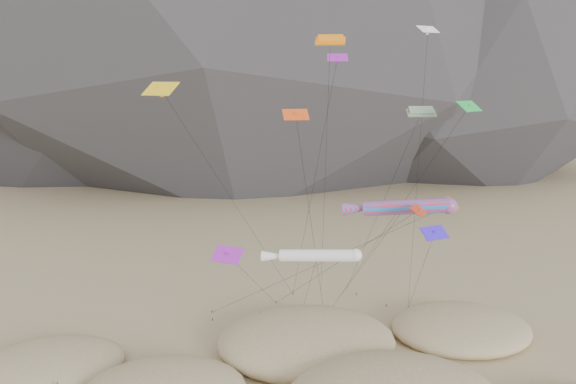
# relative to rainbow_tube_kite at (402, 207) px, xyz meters

# --- Properties ---
(kite_stakes) EXTENTS (20.24, 6.86, 0.30)m
(kite_stakes) POSITION_rel_rainbow_tube_kite_xyz_m (-4.72, 13.06, -13.43)
(kite_stakes) COLOR #3F2D1E
(kite_stakes) RESTS_ON ground
(rainbow_tube_kite) EXTENTS (8.39, 17.79, 14.57)m
(rainbow_tube_kite) POSITION_rel_rainbow_tube_kite_xyz_m (0.00, 0.00, 0.00)
(rainbow_tube_kite) COLOR #FF1A2D
(rainbow_tube_kite) RESTS_ON ground
(white_tube_kite) EXTENTS (7.11, 16.82, 11.54)m
(white_tube_kite) POSITION_rel_rainbow_tube_kite_xyz_m (-7.58, -2.55, -2.78)
(white_tube_kite) COLOR white
(white_tube_kite) RESTS_ON ground
(orange_parafoil) EXTENTS (4.31, 17.05, 26.77)m
(orange_parafoil) POSITION_rel_rainbow_tube_kite_xyz_m (-5.58, 1.57, 12.30)
(orange_parafoil) COLOR orange
(orange_parafoil) RESTS_ON ground
(multi_parafoil) EXTENTS (3.69, 14.21, 21.24)m
(multi_parafoil) POSITION_rel_rainbow_tube_kite_xyz_m (2.85, 4.16, 6.94)
(multi_parafoil) COLOR orange
(multi_parafoil) RESTS_ON ground
(delta_kites) EXTENTS (26.31, 21.94, 27.91)m
(delta_kites) POSITION_rel_rainbow_tube_kite_xyz_m (-4.53, 1.28, 3.84)
(delta_kites) COLOR green
(delta_kites) RESTS_ON ground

